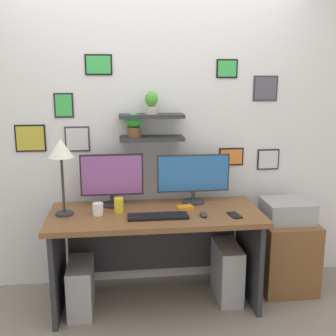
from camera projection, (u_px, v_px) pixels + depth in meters
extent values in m
plane|color=gray|center=(156.00, 302.00, 3.31)|extent=(8.00, 8.00, 0.00)
cube|color=silver|center=(150.00, 126.00, 3.44)|extent=(4.40, 0.04, 2.70)
cube|color=#2D2D33|center=(152.00, 138.00, 3.34)|extent=(0.51, 0.20, 0.03)
cube|color=#2D2D33|center=(151.00, 116.00, 3.30)|extent=(0.51, 0.20, 0.03)
cylinder|color=#B2A899|center=(151.00, 110.00, 3.29)|extent=(0.10, 0.10, 0.06)
ellipsoid|color=green|center=(151.00, 99.00, 3.27)|extent=(0.10, 0.10, 0.12)
cylinder|color=brown|center=(134.00, 132.00, 3.31)|extent=(0.11, 0.11, 0.08)
ellipsoid|color=green|center=(134.00, 120.00, 3.29)|extent=(0.13, 0.13, 0.11)
cube|color=black|center=(99.00, 65.00, 3.26)|extent=(0.21, 0.02, 0.16)
cube|color=green|center=(98.00, 65.00, 3.25)|extent=(0.19, 0.00, 0.14)
cube|color=black|center=(31.00, 138.00, 3.32)|extent=(0.24, 0.02, 0.22)
cube|color=gold|center=(30.00, 138.00, 3.31)|extent=(0.21, 0.00, 0.19)
cube|color=black|center=(268.00, 159.00, 3.60)|extent=(0.19, 0.02, 0.18)
cube|color=silver|center=(268.00, 160.00, 3.59)|extent=(0.17, 0.00, 0.15)
cube|color=#2D2D33|center=(265.00, 88.00, 3.46)|extent=(0.21, 0.02, 0.21)
cube|color=#4C4C56|center=(266.00, 88.00, 3.45)|extent=(0.18, 0.00, 0.18)
cube|color=black|center=(231.00, 157.00, 3.55)|extent=(0.21, 0.02, 0.15)
cube|color=orange|center=(231.00, 157.00, 3.54)|extent=(0.19, 0.00, 0.13)
cube|color=#2D2D33|center=(77.00, 139.00, 3.37)|extent=(0.20, 0.02, 0.20)
cube|color=silver|center=(77.00, 139.00, 3.36)|extent=(0.17, 0.00, 0.18)
cube|color=black|center=(64.00, 105.00, 3.30)|extent=(0.15, 0.02, 0.19)
cube|color=green|center=(64.00, 105.00, 3.29)|extent=(0.13, 0.00, 0.17)
cube|color=black|center=(227.00, 69.00, 3.39)|extent=(0.17, 0.02, 0.15)
cube|color=green|center=(227.00, 69.00, 3.38)|extent=(0.15, 0.00, 0.13)
cube|color=brown|center=(156.00, 215.00, 3.15)|extent=(1.60, 0.68, 0.04)
cube|color=#2D2D33|center=(58.00, 266.00, 3.14)|extent=(0.04, 0.62, 0.71)
cube|color=#2D2D33|center=(249.00, 256.00, 3.31)|extent=(0.04, 0.62, 0.71)
cube|color=#2D2D33|center=(153.00, 241.00, 3.51)|extent=(1.40, 0.02, 0.50)
cylinder|color=black|center=(113.00, 204.00, 3.31)|extent=(0.18, 0.18, 0.02)
cylinder|color=black|center=(113.00, 199.00, 3.29)|extent=(0.03, 0.03, 0.08)
cube|color=black|center=(112.00, 175.00, 3.26)|extent=(0.49, 0.02, 0.33)
cube|color=#8C4C99|center=(112.00, 175.00, 3.25)|extent=(0.47, 0.00, 0.31)
cylinder|color=#2D2D33|center=(193.00, 202.00, 3.38)|extent=(0.18, 0.18, 0.02)
cylinder|color=#2D2D33|center=(193.00, 195.00, 3.37)|extent=(0.03, 0.03, 0.09)
cube|color=#2D2D33|center=(193.00, 173.00, 3.34)|extent=(0.59, 0.02, 0.30)
cube|color=#2866B2|center=(193.00, 173.00, 3.33)|extent=(0.56, 0.00, 0.28)
cube|color=black|center=(158.00, 216.00, 3.02)|extent=(0.44, 0.14, 0.02)
ellipsoid|color=#2D2D33|center=(203.00, 214.00, 3.05)|extent=(0.06, 0.09, 0.03)
cylinder|color=#2D2D33|center=(64.00, 213.00, 3.08)|extent=(0.13, 0.13, 0.02)
cylinder|color=#2D2D33|center=(63.00, 185.00, 3.04)|extent=(0.02, 0.02, 0.41)
cone|color=white|center=(61.00, 148.00, 2.98)|extent=(0.18, 0.18, 0.14)
cube|color=black|center=(235.00, 215.00, 3.06)|extent=(0.09, 0.15, 0.01)
cylinder|color=white|center=(98.00, 209.00, 3.08)|extent=(0.08, 0.08, 0.09)
cube|color=orange|center=(185.00, 207.00, 3.22)|extent=(0.13, 0.10, 0.02)
cylinder|color=yellow|center=(119.00, 205.00, 3.13)|extent=(0.07, 0.07, 0.11)
cube|color=brown|center=(284.00, 254.00, 3.50)|extent=(0.44, 0.50, 0.59)
cube|color=#9E9EA3|center=(287.00, 211.00, 3.42)|extent=(0.38, 0.34, 0.17)
cube|color=#99999E|center=(81.00, 287.00, 3.16)|extent=(0.18, 0.40, 0.38)
cube|color=#99999E|center=(227.00, 271.00, 3.33)|extent=(0.18, 0.40, 0.45)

